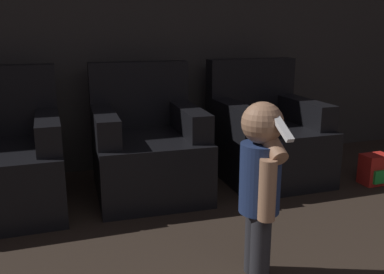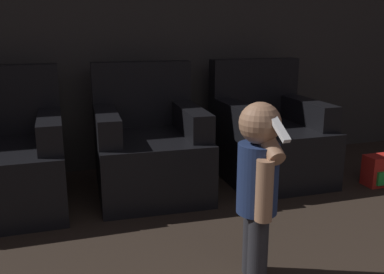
{
  "view_description": "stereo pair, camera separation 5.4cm",
  "coord_description": "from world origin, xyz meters",
  "px_view_note": "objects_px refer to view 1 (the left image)",
  "views": [
    {
      "loc": [
        -0.9,
        0.71,
        1.25
      ],
      "look_at": [
        -0.06,
        3.12,
        0.6
      ],
      "focal_mm": 40.0,
      "sensor_mm": 36.0,
      "label": 1
    },
    {
      "loc": [
        -0.85,
        0.7,
        1.25
      ],
      "look_at": [
        -0.06,
        3.12,
        0.6
      ],
      "focal_mm": 40.0,
      "sensor_mm": 36.0,
      "label": 2
    }
  ],
  "objects_px": {
    "armchair_left": "(2,162)",
    "armchair_middle": "(147,149)",
    "armchair_right": "(265,138)",
    "person_toddler": "(261,178)",
    "toy_backpack": "(375,169)"
  },
  "relations": [
    {
      "from": "person_toddler",
      "to": "armchair_left",
      "type": "bearing_deg",
      "value": -124.99
    },
    {
      "from": "armchair_right",
      "to": "toy_backpack",
      "type": "xyz_separation_m",
      "value": [
        0.75,
        -0.49,
        -0.22
      ]
    },
    {
      "from": "armchair_left",
      "to": "toy_backpack",
      "type": "distance_m",
      "value": 2.87
    },
    {
      "from": "armchair_middle",
      "to": "armchair_left",
      "type": "bearing_deg",
      "value": -176.95
    },
    {
      "from": "person_toddler",
      "to": "toy_backpack",
      "type": "relative_size",
      "value": 3.69
    },
    {
      "from": "armchair_left",
      "to": "armchair_right",
      "type": "relative_size",
      "value": 1.0
    },
    {
      "from": "armchair_left",
      "to": "armchair_right",
      "type": "distance_m",
      "value": 2.07
    },
    {
      "from": "armchair_right",
      "to": "armchair_left",
      "type": "bearing_deg",
      "value": -179.32
    },
    {
      "from": "armchair_middle",
      "to": "armchair_right",
      "type": "xyz_separation_m",
      "value": [
        1.03,
        0.0,
        0.0
      ]
    },
    {
      "from": "armchair_left",
      "to": "person_toddler",
      "type": "height_order",
      "value": "armchair_left"
    },
    {
      "from": "armchair_left",
      "to": "person_toddler",
      "type": "distance_m",
      "value": 1.9
    },
    {
      "from": "armchair_middle",
      "to": "person_toddler",
      "type": "distance_m",
      "value": 1.42
    },
    {
      "from": "armchair_right",
      "to": "armchair_middle",
      "type": "bearing_deg",
      "value": -179.31
    },
    {
      "from": "armchair_left",
      "to": "armchair_middle",
      "type": "distance_m",
      "value": 1.04
    },
    {
      "from": "armchair_left",
      "to": "armchair_middle",
      "type": "height_order",
      "value": "same"
    }
  ]
}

